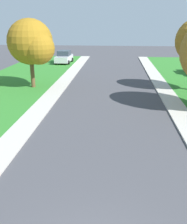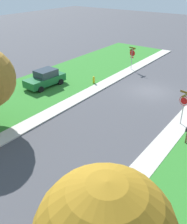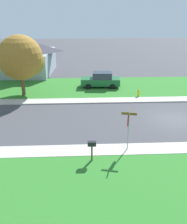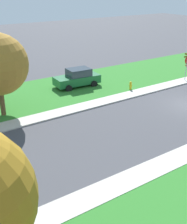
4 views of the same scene
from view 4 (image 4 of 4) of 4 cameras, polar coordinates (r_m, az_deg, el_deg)
sidewalk_east at (r=21.64m, az=-12.02°, el=-1.50°), size 1.40×56.00×0.10m
lawn_east at (r=25.75m, az=-16.14°, el=2.17°), size 8.00×56.00×0.08m
sidewalk_west at (r=14.53m, az=3.22°, el=-14.62°), size 1.40×56.00×0.10m
stop_sign_near_corner at (r=30.97m, az=17.72°, el=9.10°), size 0.91×0.91×2.77m
car_green_behind_trees at (r=28.06m, az=-3.14°, el=6.63°), size 2.26×4.41×1.76m
fire_hydrant at (r=27.41m, az=7.20°, el=5.11°), size 0.38×0.22×0.83m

